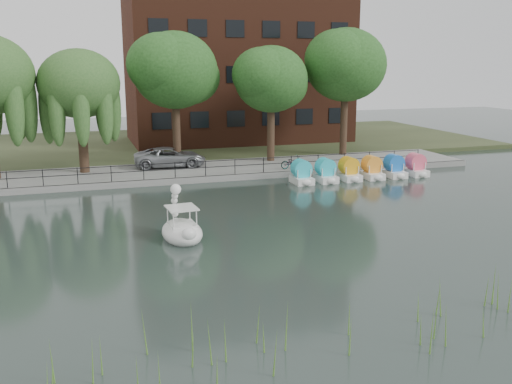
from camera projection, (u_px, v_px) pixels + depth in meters
name	position (u px, v px, depth m)	size (l,w,h in m)	color
ground_plane	(273.00, 241.00, 25.11)	(120.00, 120.00, 0.00)	#3E4D4B
promenade	(197.00, 171.00, 39.91)	(40.00, 6.00, 0.40)	gray
kerb	(206.00, 179.00, 37.17)	(40.00, 0.25, 0.40)	gray
land_strip	(165.00, 144.00, 52.90)	(60.00, 22.00, 0.36)	#47512D
railing	(205.00, 164.00, 37.14)	(32.00, 0.05, 1.00)	black
apartment_building	(237.00, 43.00, 52.89)	(20.00, 10.07, 18.00)	#4C1E16
willow_mid	(79.00, 84.00, 37.24)	(5.32, 5.32, 8.15)	#473323
broadleaf_center	(175.00, 71.00, 39.92)	(6.00, 6.00, 9.25)	#473323
broadleaf_right	(271.00, 80.00, 41.69)	(5.40, 5.40, 8.32)	#473323
broadleaf_far	(346.00, 65.00, 44.33)	(6.30, 6.30, 9.71)	#473323
minivan	(170.00, 156.00, 40.27)	(5.75, 2.64, 1.60)	gray
bicycle	(292.00, 161.00, 39.68)	(1.72, 0.60, 1.00)	gray
swan_boat	(182.00, 228.00, 25.29)	(1.92, 2.90, 2.33)	white
pedal_boat_row	(361.00, 170.00, 38.05)	(9.65, 1.70, 1.40)	white
reed_bank	(445.00, 310.00, 16.75)	(24.00, 2.40, 1.20)	#669938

